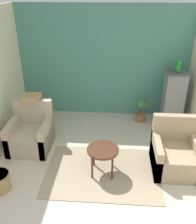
# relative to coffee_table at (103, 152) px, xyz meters

# --- Properties ---
(wall_back_accent) EXTENTS (4.30, 0.06, 2.75)m
(wall_back_accent) POSITION_rel_coffee_table_xyz_m (-0.13, 2.43, 0.91)
(wall_back_accent) COLOR #4C897A
(wall_back_accent) RESTS_ON ground_plane
(area_rug) EXTENTS (2.09, 1.49, 0.01)m
(area_rug) POSITION_rel_coffee_table_xyz_m (-0.00, -0.00, -0.46)
(area_rug) COLOR gray
(area_rug) RESTS_ON ground_plane
(coffee_table) EXTENTS (0.57, 0.57, 0.53)m
(coffee_table) POSITION_rel_coffee_table_xyz_m (0.00, 0.00, 0.00)
(coffee_table) COLOR #472819
(coffee_table) RESTS_ON ground_plane
(armchair_left) EXTENTS (0.82, 0.86, 0.96)m
(armchair_left) POSITION_rel_coffee_table_xyz_m (-1.55, 0.71, -0.16)
(armchair_left) COLOR tan
(armchair_left) RESTS_ON ground_plane
(armchair_right) EXTENTS (0.82, 0.86, 0.96)m
(armchair_right) POSITION_rel_coffee_table_xyz_m (1.33, 0.23, -0.16)
(armchair_right) COLOR #9E896B
(armchair_right) RESTS_ON ground_plane
(birdcage) EXTENTS (0.60, 0.60, 1.35)m
(birdcage) POSITION_rel_coffee_table_xyz_m (1.55, 1.88, 0.18)
(birdcage) COLOR #555559
(birdcage) RESTS_ON ground_plane
(parrot) EXTENTS (0.13, 0.24, 0.29)m
(parrot) POSITION_rel_coffee_table_xyz_m (1.55, 1.88, 1.02)
(parrot) COLOR #1E842D
(parrot) RESTS_ON birdcage
(potted_plant) EXTENTS (0.28, 0.26, 0.61)m
(potted_plant) POSITION_rel_coffee_table_xyz_m (0.84, 2.04, -0.13)
(potted_plant) COLOR brown
(potted_plant) RESTS_ON ground_plane
(throw_pillow) EXTENTS (0.34, 0.34, 0.10)m
(throw_pillow) POSITION_rel_coffee_table_xyz_m (-1.55, 1.02, 0.55)
(throw_pillow) COLOR tan
(throw_pillow) RESTS_ON armchair_left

